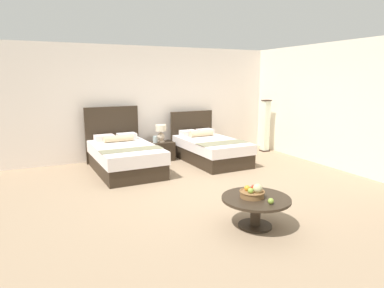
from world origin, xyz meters
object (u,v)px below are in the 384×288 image
Objects in this scene: coffee_table at (256,204)px; loose_apple at (271,201)px; nightstand at (162,151)px; floor_lamp_corner at (266,126)px; bed_near_corner at (210,149)px; table_lamp at (161,132)px; vase at (155,139)px; bed_near_window at (124,156)px; fruit_bowl at (253,192)px.

loose_apple is at bearing -84.73° from coffee_table.
nightstand is 0.41× the size of floor_lamp_corner.
bed_near_corner reaches higher than table_lamp.
bed_near_corner is at bearing -168.84° from floor_lamp_corner.
vase is (-0.17, -0.04, 0.31)m from nightstand.
vase is at bearing 176.72° from floor_lamp_corner.
bed_near_window is at bearing -148.32° from vase.
vase is (-1.18, 0.56, 0.23)m from bed_near_corner.
nightstand is at bearing 13.15° from vase.
loose_apple is (-1.12, -3.78, 0.15)m from bed_near_corner.
bed_near_corner is 12.86× the size of vase.
vase is 0.18× the size of coffee_table.
bed_near_window is 1.01× the size of bed_near_corner.
bed_near_window is 3.91m from loose_apple.
bed_near_corner is 3.70× the size of nightstand.
bed_near_window is 6.27× the size of fruit_bowl.
bed_near_window reaches higher than vase.
bed_near_window is 3.63m from coffee_table.
table_lamp is at bearing 19.33° from vase.
coffee_table is (-0.14, -4.13, -0.39)m from table_lamp.
loose_apple reaches higher than coffee_table.
bed_near_window is 12.99× the size of vase.
floor_lamp_corner reaches higher than coffee_table.
coffee_table is (-0.14, -4.11, 0.09)m from nightstand.
loose_apple is 0.06× the size of floor_lamp_corner.
table_lamp is 5.37× the size of loose_apple.
floor_lamp_corner reaches higher than vase.
nightstand is 1.68× the size of fruit_bowl.
bed_near_window is at bearing -174.66° from floor_lamp_corner.
bed_near_window reaches higher than bed_near_corner.
floor_lamp_corner is at bearing 53.80° from loose_apple.
bed_near_corner is at bearing 71.84° from coffee_table.
loose_apple is at bearing -106.55° from bed_near_corner.
table_lamp reaches higher than vase.
vase is 0.48× the size of fruit_bowl.
coffee_table is at bearing -35.40° from fruit_bowl.
fruit_bowl is 0.24× the size of floor_lamp_corner.
table_lamp is (-1.01, 0.62, 0.40)m from bed_near_corner.
bed_near_window is 1.29m from table_lamp.
nightstand is 1.37× the size of table_lamp.
floor_lamp_corner is (4.00, 0.37, 0.37)m from bed_near_window.
loose_apple is (0.06, -4.34, -0.08)m from vase.
nightstand is at bearing 29.06° from bed_near_window.
nightstand is 4.09m from fruit_bowl.
bed_near_corner is at bearing -31.37° from table_lamp.
fruit_bowl is at bearing 101.76° from loose_apple.
table_lamp reaches higher than fruit_bowl.
bed_near_corner is 3.68m from fruit_bowl.
bed_near_corner is at bearing -30.54° from nightstand.
bed_near_corner is 1.25m from table_lamp.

